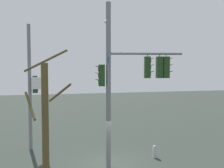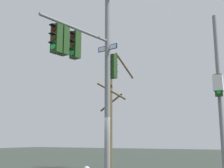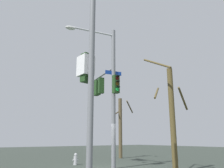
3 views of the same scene
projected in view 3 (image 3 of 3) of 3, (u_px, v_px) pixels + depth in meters
The scene contains 5 objects.
main_signal_pole_assembly at pixel (106, 86), 14.78m from camera, with size 3.93×4.40×8.54m.
secondary_pole_assembly at pixel (89, 69), 8.35m from camera, with size 0.48×0.80×8.00m.
fire_hydrant at pixel (75, 159), 14.80m from camera, with size 0.38×0.24×0.73m.
bare_tree_behind_pole at pixel (171, 114), 12.02m from camera, with size 1.96×2.05×6.10m.
bare_tree_across_street at pixel (120, 125), 20.58m from camera, with size 2.19×2.20×5.66m.
Camera 3 is at (7.91, 11.01, 1.63)m, focal length 36.56 mm.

